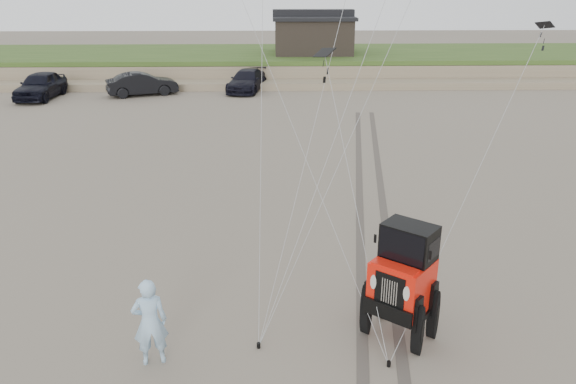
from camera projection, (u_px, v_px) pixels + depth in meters
name	position (u px, v px, depth m)	size (l,w,h in m)	color
ground	(339.00, 367.00, 11.17)	(160.00, 160.00, 0.00)	#6B6054
dune_ridge	(288.00, 64.00, 45.94)	(160.00, 14.25, 1.73)	#7A6B54
cabin	(313.00, 34.00, 44.67)	(6.40, 5.40, 3.35)	black
truck_a	(41.00, 85.00, 36.27)	(2.01, 5.01, 1.71)	black
truck_b	(142.00, 84.00, 37.28)	(1.60, 4.60, 1.51)	black
truck_c	(247.00, 81.00, 38.73)	(2.01, 4.94, 1.43)	black
jeep	(401.00, 294.00, 11.79)	(2.37, 5.48, 2.04)	red
man	(150.00, 322.00, 10.98)	(0.68, 0.45, 1.88)	#97BBEA
stake_main	(259.00, 345.00, 11.72)	(0.08, 0.08, 0.12)	black
stake_aux	(389.00, 364.00, 11.16)	(0.08, 0.08, 0.12)	black
tire_tracks	(372.00, 211.00, 18.70)	(5.22, 29.74, 0.01)	#4C443D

